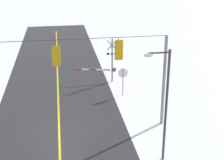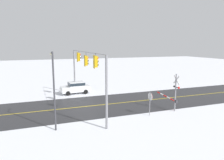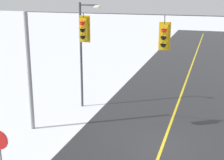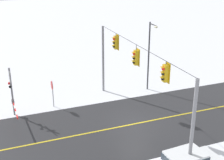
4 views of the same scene
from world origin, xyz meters
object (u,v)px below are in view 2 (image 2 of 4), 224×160
railroad_crossing (174,92)px  streetlamp_near (54,83)px  stop_sign (150,99)px  parked_car_white (76,87)px

railroad_crossing → streetlamp_near: bearing=94.2°
streetlamp_near → stop_sign: bearing=-88.2°
streetlamp_near → parked_car_white: bearing=-18.4°
stop_sign → streetlamp_near: size_ratio=0.36×
railroad_crossing → streetlamp_near: streetlamp_near is taller
stop_sign → railroad_crossing: railroad_crossing is taller
stop_sign → parked_car_white: 13.20m
stop_sign → streetlamp_near: (-0.29, 9.22, 2.20)m
parked_car_white → streetlamp_near: bearing=161.6°
stop_sign → railroad_crossing: bearing=-79.2°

